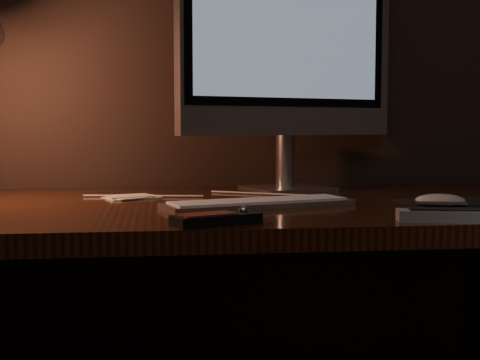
{
  "coord_description": "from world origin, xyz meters",
  "views": [
    {
      "loc": [
        -0.19,
        0.43,
        0.91
      ],
      "look_at": [
        -0.03,
        1.73,
        0.81
      ],
      "focal_mm": 50.0,
      "sensor_mm": 36.0,
      "label": 1
    }
  ],
  "objects": [
    {
      "name": "media_remote",
      "position": [
        -0.09,
        1.53,
        0.76
      ],
      "size": [
        0.16,
        0.11,
        0.03
      ],
      "rotation": [
        0.0,
        0.0,
        0.41
      ],
      "color": "black",
      "rests_on": "desk"
    },
    {
      "name": "keyboard",
      "position": [
        0.02,
        1.78,
        0.76
      ],
      "size": [
        0.41,
        0.22,
        0.01
      ],
      "primitive_type": "cube",
      "rotation": [
        0.0,
        0.0,
        0.29
      ],
      "color": "silver",
      "rests_on": "desk"
    },
    {
      "name": "desk",
      "position": [
        0.0,
        1.93,
        0.62
      ],
      "size": [
        1.6,
        0.75,
        0.75
      ],
      "color": "#391B0D",
      "rests_on": "ground"
    },
    {
      "name": "mouse",
      "position": [
        0.38,
        1.72,
        0.76
      ],
      "size": [
        0.11,
        0.08,
        0.02
      ],
      "primitive_type": "ellipsoid",
      "rotation": [
        0.0,
        0.0,
        -0.32
      ],
      "color": "white",
      "rests_on": "desk"
    },
    {
      "name": "papers",
      "position": [
        -0.25,
        1.97,
        0.75
      ],
      "size": [
        0.14,
        0.12,
        0.01
      ],
      "primitive_type": "cube",
      "rotation": [
        0.0,
        0.0,
        0.43
      ],
      "color": "white",
      "rests_on": "desk"
    },
    {
      "name": "tv_remote",
      "position": [
        0.32,
        1.52,
        0.76
      ],
      "size": [
        0.2,
        0.09,
        0.03
      ],
      "rotation": [
        0.0,
        0.0,
        -0.22
      ],
      "color": "#989B9E",
      "rests_on": "desk"
    },
    {
      "name": "monitor",
      "position": [
        0.15,
        2.12,
        1.13
      ],
      "size": [
        0.59,
        0.24,
        0.64
      ],
      "rotation": [
        0.0,
        0.0,
        0.35
      ],
      "color": "silver",
      "rests_on": "desk"
    },
    {
      "name": "cable",
      "position": [
        -0.08,
        1.99,
        0.75
      ],
      "size": [
        0.51,
        0.21,
        0.0
      ],
      "primitive_type": "cylinder",
      "rotation": [
        0.0,
        1.57,
        -0.38
      ],
      "color": "white",
      "rests_on": "desk"
    },
    {
      "name": "mousepad",
      "position": [
        0.44,
        1.78,
        0.75
      ],
      "size": [
        0.24,
        0.2,
        0.0
      ],
      "primitive_type": "cube",
      "rotation": [
        0.0,
        0.0,
        0.15
      ],
      "color": "black",
      "rests_on": "desk"
    }
  ]
}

